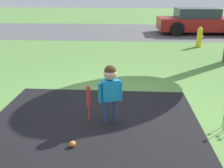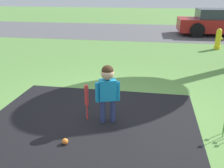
# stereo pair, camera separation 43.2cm
# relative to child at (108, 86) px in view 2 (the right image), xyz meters

# --- Properties ---
(ground_plane) EXTENTS (60.00, 60.00, 0.00)m
(ground_plane) POSITION_rel_child_xyz_m (0.05, 0.37, -0.63)
(ground_plane) COLOR #5B8C42
(street_strip) EXTENTS (40.00, 6.00, 0.01)m
(street_strip) POSITION_rel_child_xyz_m (0.05, 10.11, -0.63)
(street_strip) COLOR #59595B
(street_strip) RESTS_ON ground
(child) EXTENTS (0.38, 0.23, 0.97)m
(child) POSITION_rel_child_xyz_m (0.00, 0.00, 0.00)
(child) COLOR navy
(child) RESTS_ON ground
(baseball_bat) EXTENTS (0.06, 0.06, 0.63)m
(baseball_bat) POSITION_rel_child_xyz_m (-0.36, 0.03, -0.23)
(baseball_bat) COLOR red
(baseball_bat) RESTS_ON ground
(sports_ball) EXTENTS (0.09, 0.09, 0.09)m
(sports_ball) POSITION_rel_child_xyz_m (-0.47, -0.74, -0.59)
(sports_ball) COLOR orange
(sports_ball) RESTS_ON ground
(fire_hydrant) EXTENTS (0.27, 0.24, 0.77)m
(fire_hydrant) POSITION_rel_child_xyz_m (2.98, 6.12, -0.26)
(fire_hydrant) COLOR yellow
(fire_hydrant) RESTS_ON ground
(parked_car) EXTENTS (4.18, 2.07, 1.24)m
(parked_car) POSITION_rel_child_xyz_m (3.79, 9.50, -0.03)
(parked_car) COLOR maroon
(parked_car) RESTS_ON ground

